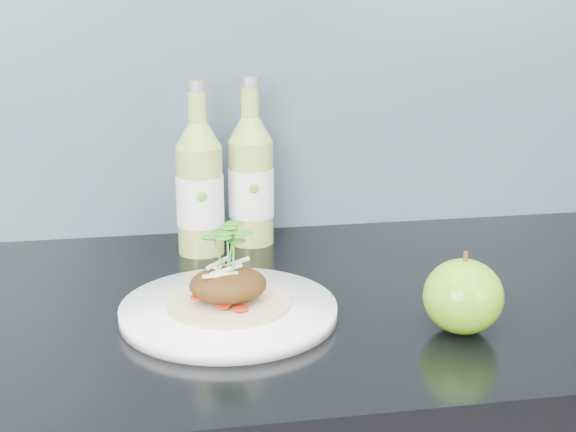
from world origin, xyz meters
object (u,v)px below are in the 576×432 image
(dinner_plate, at_px, (229,311))
(cider_bottle_right, at_px, (251,181))
(cider_bottle_left, at_px, (200,189))
(green_apple, at_px, (463,296))

(dinner_plate, relative_size, cider_bottle_right, 1.07)
(cider_bottle_left, relative_size, cider_bottle_right, 1.00)
(cider_bottle_left, distance_m, cider_bottle_right, 0.08)
(cider_bottle_left, height_order, cider_bottle_right, same)
(dinner_plate, xyz_separation_m, cider_bottle_right, (0.06, 0.27, 0.09))
(dinner_plate, height_order, green_apple, green_apple)
(green_apple, bearing_deg, cider_bottle_left, 128.79)
(dinner_plate, bearing_deg, cider_bottle_right, 76.90)
(dinner_plate, distance_m, cider_bottle_right, 0.29)
(cider_bottle_left, bearing_deg, green_apple, -60.02)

